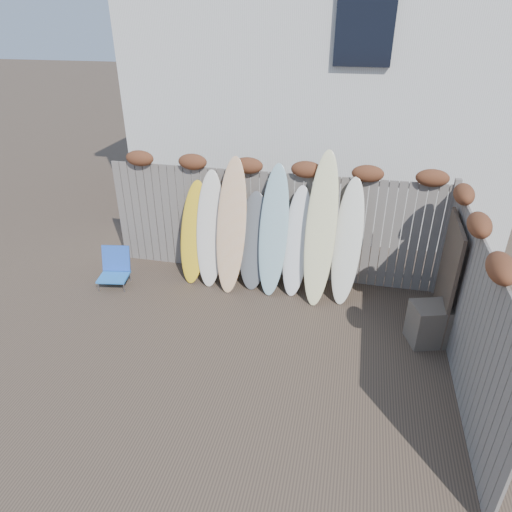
% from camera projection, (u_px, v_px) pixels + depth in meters
% --- Properties ---
extents(ground, '(80.00, 80.00, 0.00)m').
position_uv_depth(ground, '(238.00, 354.00, 6.67)').
color(ground, '#493A2D').
extents(back_fence, '(6.05, 0.28, 2.24)m').
position_uv_depth(back_fence, '(274.00, 217.00, 8.15)').
color(back_fence, slate).
rests_on(back_fence, ground).
extents(right_fence, '(0.28, 4.40, 2.24)m').
position_uv_depth(right_fence, '(470.00, 305.00, 5.76)').
color(right_fence, slate).
rests_on(right_fence, ground).
extents(house, '(8.50, 5.50, 6.33)m').
position_uv_depth(house, '(327.00, 71.00, 10.64)').
color(house, silver).
rests_on(house, ground).
extents(beach_chair, '(0.59, 0.62, 0.68)m').
position_uv_depth(beach_chair, '(115.00, 268.00, 8.28)').
color(beach_chair, blue).
rests_on(beach_chair, ground).
extents(wooden_crate, '(0.66, 0.60, 0.64)m').
position_uv_depth(wooden_crate, '(429.00, 324.00, 6.78)').
color(wooden_crate, brown).
rests_on(wooden_crate, ground).
extents(lattice_panel, '(0.08, 1.20, 1.80)m').
position_uv_depth(lattice_panel, '(447.00, 278.00, 6.83)').
color(lattice_panel, brown).
rests_on(lattice_panel, ground).
extents(surfboard_0, '(0.57, 0.70, 1.82)m').
position_uv_depth(surfboard_0, '(194.00, 233.00, 8.20)').
color(surfboard_0, yellow).
rests_on(surfboard_0, ground).
extents(surfboard_1, '(0.55, 0.75, 2.02)m').
position_uv_depth(surfboard_1, '(210.00, 229.00, 8.09)').
color(surfboard_1, silver).
rests_on(surfboard_1, ground).
extents(surfboard_2, '(0.53, 0.81, 2.29)m').
position_uv_depth(surfboard_2, '(231.00, 226.00, 7.88)').
color(surfboard_2, tan).
rests_on(surfboard_2, ground).
extents(surfboard_3, '(0.55, 0.62, 1.70)m').
position_uv_depth(surfboard_3, '(254.00, 241.00, 8.02)').
color(surfboard_3, '#575A5F').
rests_on(surfboard_3, ground).
extents(surfboard_4, '(0.52, 0.79, 2.20)m').
position_uv_depth(surfboard_4, '(274.00, 231.00, 7.81)').
color(surfboard_4, '#92BBC4').
rests_on(surfboard_4, ground).
extents(surfboard_5, '(0.52, 0.70, 1.86)m').
position_uv_depth(surfboard_5, '(297.00, 242.00, 7.82)').
color(surfboard_5, white).
rests_on(surfboard_5, ground).
extents(surfboard_6, '(0.54, 0.89, 2.49)m').
position_uv_depth(surfboard_6, '(321.00, 230.00, 7.50)').
color(surfboard_6, '#F5EFAE').
rests_on(surfboard_6, ground).
extents(surfboard_7, '(0.53, 0.77, 2.08)m').
position_uv_depth(surfboard_7, '(347.00, 242.00, 7.57)').
color(surfboard_7, white).
rests_on(surfboard_7, ground).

